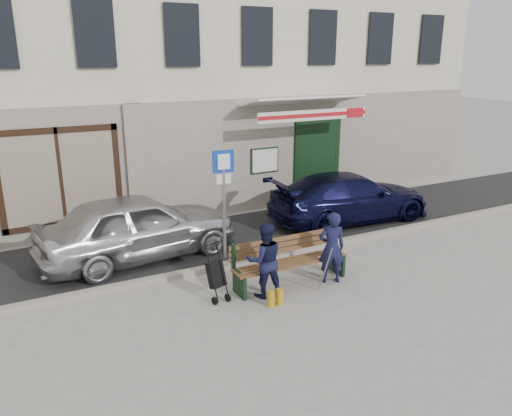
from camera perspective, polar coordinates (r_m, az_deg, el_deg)
ground at (r=9.69m, az=2.65°, el=-9.57°), size 80.00×80.00×0.00m
asphalt_lane at (r=12.24m, az=-4.61°, el=-3.71°), size 60.00×3.20×0.01m
curb at (r=10.87m, az=-1.31°, el=-6.13°), size 60.00×0.18×0.12m
building at (r=16.53m, az=-12.69°, el=18.93°), size 20.00×8.27×10.00m
car_silver at (r=11.25m, az=-13.32°, el=-2.05°), size 4.54×2.28×1.48m
car_navy at (r=13.72m, az=10.68°, el=1.23°), size 4.62×2.06×1.31m
parking_sign at (r=10.38m, az=-3.70°, el=2.04°), size 0.46×0.09×2.50m
bench at (r=9.85m, az=3.72°, el=-6.20°), size 2.40×1.17×0.98m
man at (r=9.92m, az=8.63°, el=-4.50°), size 0.62×0.51×1.46m
woman at (r=9.26m, az=1.01°, el=-5.97°), size 0.80×0.69×1.44m
stroller at (r=9.27m, az=-4.56°, el=-7.66°), size 0.38×0.48×1.06m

